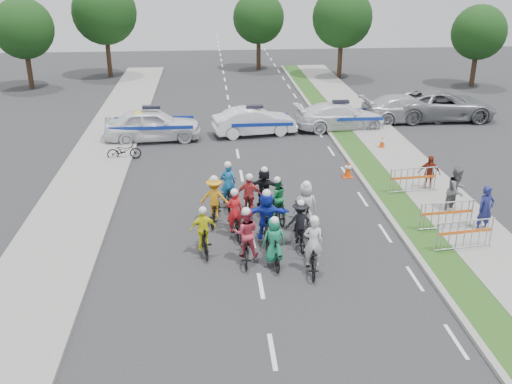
{
  "coord_description": "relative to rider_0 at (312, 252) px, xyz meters",
  "views": [
    {
      "loc": [
        -1.36,
        -14.18,
        8.87
      ],
      "look_at": [
        0.24,
        4.47,
        1.1
      ],
      "focal_mm": 40.0,
      "sensor_mm": 36.0,
      "label": 1
    }
  ],
  "objects": [
    {
      "name": "rider_2",
      "position": [
        -1.95,
        0.81,
        0.07
      ],
      "size": [
        0.81,
        1.85,
        1.85
      ],
      "rotation": [
        0.0,
        0.0,
        3.07
      ],
      "color": "black",
      "rests_on": "ground"
    },
    {
      "name": "ground",
      "position": [
        -1.63,
        -0.76,
        -0.62
      ],
      "size": [
        90.0,
        90.0,
        0.0
      ],
      "primitive_type": "plane",
      "color": "#28282B",
      "rests_on": "ground"
    },
    {
      "name": "police_car_2",
      "position": [
        4.22,
        15.06,
        0.11
      ],
      "size": [
        5.18,
        2.55,
        1.45
      ],
      "primitive_type": "imported",
      "rotation": [
        0.0,
        0.0,
        1.68
      ],
      "color": "white",
      "rests_on": "ground"
    },
    {
      "name": "police_car_1",
      "position": [
        -0.55,
        14.38,
        0.11
      ],
      "size": [
        4.58,
        2.22,
        1.45
      ],
      "primitive_type": "imported",
      "rotation": [
        0.0,
        0.0,
        1.73
      ],
      "color": "white",
      "rests_on": "ground"
    },
    {
      "name": "civilian_suv",
      "position": [
        10.63,
        16.55,
        0.22
      ],
      "size": [
        6.12,
        2.99,
        1.68
      ],
      "primitive_type": "imported",
      "rotation": [
        0.0,
        0.0,
        1.54
      ],
      "color": "gray",
      "rests_on": "ground"
    },
    {
      "name": "marshal_hiviz",
      "position": [
        -6.52,
        13.66,
        0.19
      ],
      "size": [
        1.18,
        0.92,
        1.61
      ],
      "primitive_type": "imported",
      "rotation": [
        0.0,
        0.0,
        2.78
      ],
      "color": "#E7B60C",
      "rests_on": "ground"
    },
    {
      "name": "rider_10",
      "position": [
        -2.87,
        3.66,
        0.09
      ],
      "size": [
        1.09,
        1.87,
        1.83
      ],
      "rotation": [
        0.0,
        0.0,
        2.98
      ],
      "color": "black",
      "rests_on": "ground"
    },
    {
      "name": "parked_bike",
      "position": [
        -6.99,
        10.92,
        -0.2
      ],
      "size": [
        1.63,
        0.73,
        0.83
      ],
      "primitive_type": "imported",
      "rotation": [
        0.0,
        0.0,
        1.69
      ],
      "color": "black",
      "rests_on": "ground"
    },
    {
      "name": "spectator_0",
      "position": [
        6.37,
        2.11,
        0.23
      ],
      "size": [
        0.69,
        0.52,
        1.69
      ],
      "primitive_type": "imported",
      "rotation": [
        0.0,
        0.0,
        0.21
      ],
      "color": "navy",
      "rests_on": "ground"
    },
    {
      "name": "civilian_sedan",
      "position": [
        8.35,
        16.29,
        0.14
      ],
      "size": [
        5.39,
        2.59,
        1.51
      ],
      "primitive_type": "imported",
      "rotation": [
        0.0,
        0.0,
        1.66
      ],
      "color": "#B8B8BD",
      "rests_on": "ground"
    },
    {
      "name": "barrier_1",
      "position": [
        5.07,
        2.23,
        -0.06
      ],
      "size": [
        2.04,
        0.68,
        1.12
      ],
      "primitive_type": null,
      "rotation": [
        0.0,
        0.0,
        0.09
      ],
      "color": "#A5A8AD",
      "rests_on": "ground"
    },
    {
      "name": "grass_strip",
      "position": [
        4.17,
        4.24,
        -0.56
      ],
      "size": [
        1.2,
        60.0,
        0.11
      ],
      "primitive_type": "cube",
      "color": "#224516",
      "rests_on": "ground"
    },
    {
      "name": "rider_0",
      "position": [
        0.0,
        0.0,
        0.0
      ],
      "size": [
        0.84,
        1.89,
        1.87
      ],
      "rotation": [
        0.0,
        0.0,
        3.03
      ],
      "color": "black",
      "rests_on": "ground"
    },
    {
      "name": "rider_8",
      "position": [
        -0.65,
        3.65,
        0.02
      ],
      "size": [
        0.92,
        1.76,
        1.71
      ],
      "rotation": [
        0.0,
        0.0,
        3.35
      ],
      "color": "black",
      "rests_on": "ground"
    },
    {
      "name": "barrier_2",
      "position": [
        5.07,
        5.6,
        -0.06
      ],
      "size": [
        2.04,
        0.69,
        1.12
      ],
      "primitive_type": null,
      "rotation": [
        0.0,
        0.0,
        0.09
      ],
      "color": "#A5A8AD",
      "rests_on": "ground"
    },
    {
      "name": "rider_12",
      "position": [
        -2.34,
        5.02,
        -0.0
      ],
      "size": [
        0.64,
        1.82,
        1.85
      ],
      "rotation": [
        0.0,
        0.0,
        3.14
      ],
      "color": "black",
      "rests_on": "ground"
    },
    {
      "name": "rider_11",
      "position": [
        -1.02,
        4.57,
        0.13
      ],
      "size": [
        1.46,
        1.74,
        1.76
      ],
      "rotation": [
        0.0,
        0.0,
        2.94
      ],
      "color": "black",
      "rests_on": "ground"
    },
    {
      "name": "rider_4",
      "position": [
        -0.14,
        1.6,
        0.05
      ],
      "size": [
        0.96,
        1.68,
        1.69
      ],
      "rotation": [
        0.0,
        0.0,
        3.18
      ],
      "color": "black",
      "rests_on": "ground"
    },
    {
      "name": "rider_7",
      "position": [
        0.2,
        2.56,
        0.14
      ],
      "size": [
        0.88,
        1.91,
        1.95
      ],
      "rotation": [
        0.0,
        0.0,
        3.26
      ],
      "color": "black",
      "rests_on": "ground"
    },
    {
      "name": "tree_4",
      "position": [
        1.37,
        33.24,
        3.57
      ],
      "size": [
        4.2,
        4.2,
        6.3
      ],
      "color": "#382619",
      "rests_on": "ground"
    },
    {
      "name": "curb_right",
      "position": [
        3.47,
        4.24,
        -0.56
      ],
      "size": [
        0.2,
        60.0,
        0.12
      ],
      "primitive_type": "cube",
      "color": "gray",
      "rests_on": "ground"
    },
    {
      "name": "rider_6",
      "position": [
        -2.22,
        2.52,
        -0.03
      ],
      "size": [
        0.93,
        1.83,
        1.78
      ],
      "rotation": [
        0.0,
        0.0,
        3.34
      ],
      "color": "black",
      "rests_on": "ground"
    },
    {
      "name": "tree_3",
      "position": [
        -10.63,
        31.24,
        4.27
      ],
      "size": [
        4.9,
        4.9,
        7.35
      ],
      "color": "#382619",
      "rests_on": "ground"
    },
    {
      "name": "sidewalk_right",
      "position": [
        5.97,
        4.24,
        -0.55
      ],
      "size": [
        2.4,
        60.0,
        0.13
      ],
      "primitive_type": "cube",
      "color": "gray",
      "rests_on": "ground"
    },
    {
      "name": "cone_0",
      "position": [
        2.95,
        7.71,
        -0.28
      ],
      "size": [
        0.4,
        0.4,
        0.7
      ],
      "color": "#F24C0C",
      "rests_on": "ground"
    },
    {
      "name": "sidewalk_left",
      "position": [
        -8.13,
        4.24,
        -0.55
      ],
      "size": [
        3.0,
        60.0,
        0.13
      ],
      "primitive_type": "cube",
      "color": "gray",
      "rests_on": "ground"
    },
    {
      "name": "rider_9",
      "position": [
        -1.62,
        3.83,
        0.07
      ],
      "size": [
        0.96,
        1.76,
        1.79
      ],
      "rotation": [
        0.0,
        0.0,
        2.94
      ],
      "color": "black",
      "rests_on": "ground"
    },
    {
      "name": "cone_1",
      "position": [
        5.51,
        11.28,
        -0.28
      ],
      "size": [
        0.4,
        0.4,
        0.7
      ],
      "color": "#F24C0C",
      "rests_on": "ground"
    },
    {
      "name": "spectator_2",
      "position": [
        5.79,
        5.84,
        0.15
      ],
      "size": [
        0.96,
        0.56,
        1.54
      ],
      "primitive_type": "imported",
      "rotation": [
        0.0,
        0.0,
        -0.22
      ],
      "color": "maroon",
      "rests_on": "ground"
    },
    {
      "name": "police_car_0",
      "position": [
        -5.87,
        13.84,
        0.22
      ],
      "size": [
        5.04,
        2.33,
        1.67
      ],
      "primitive_type": "imported",
      "rotation": [
        0.0,
        0.0,
        1.64
      ],
      "color": "white",
      "rests_on": "ground"
    },
    {
      "name": "tree_1",
      "position": [
        7.37,
        29.24,
        3.92
      ],
      "size": [
        4.55,
        4.55,
        6.82
      ],
      "color": "#382619",
      "rests_on": "ground"
    },
    {
      "name": "tree_2",
      "position": [
        16.37,
        25.24,
        3.22
      ],
      "size": [
        3.85,
        3.85,
        5.77
      ],
      "color": "#382619",
      "rests_on": "ground"
    },
    {
      "name": "rider_3",
      "position": [
        -3.26,
        1.34,
        0.04
      ],
      "size": [
        0.89,
        1.65,
        1.69
      ],
      "rotation": [
        0.0,
        0.0,
        3.29
      ],
      "color": "black",
      "rests_on": "ground"
    },
    {
      "name": "rider_5",
      "position": [
        -1.2,
        1.96,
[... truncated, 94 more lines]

